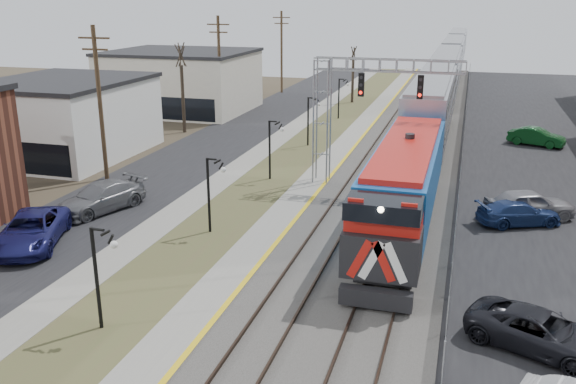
% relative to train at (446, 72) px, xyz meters
% --- Properties ---
extents(street_west, '(7.00, 120.00, 0.04)m').
position_rel_train_xyz_m(street_west, '(-17.00, -32.79, -2.92)').
color(street_west, black).
rests_on(street_west, ground).
extents(sidewalk, '(2.00, 120.00, 0.08)m').
position_rel_train_xyz_m(sidewalk, '(-12.50, -32.79, -2.90)').
color(sidewalk, gray).
rests_on(sidewalk, ground).
extents(grass_median, '(4.00, 120.00, 0.06)m').
position_rel_train_xyz_m(grass_median, '(-9.50, -32.79, -2.91)').
color(grass_median, '#4A512B').
rests_on(grass_median, ground).
extents(platform, '(2.00, 120.00, 0.24)m').
position_rel_train_xyz_m(platform, '(-6.50, -32.79, -2.82)').
color(platform, gray).
rests_on(platform, ground).
extents(ballast_bed, '(8.00, 120.00, 0.20)m').
position_rel_train_xyz_m(ballast_bed, '(-1.50, -32.79, -2.84)').
color(ballast_bed, '#595651').
rests_on(ballast_bed, ground).
extents(platform_edge, '(0.24, 120.00, 0.01)m').
position_rel_train_xyz_m(platform_edge, '(-5.62, -32.79, -2.69)').
color(platform_edge, gold).
rests_on(platform_edge, platform).
extents(track_near, '(1.58, 120.00, 0.15)m').
position_rel_train_xyz_m(track_near, '(-3.50, -32.79, -2.66)').
color(track_near, '#2D2119').
rests_on(track_near, ballast_bed).
extents(track_far, '(1.58, 120.00, 0.15)m').
position_rel_train_xyz_m(track_far, '(-0.00, -32.79, -2.66)').
color(track_far, '#2D2119').
rests_on(track_far, ballast_bed).
extents(train, '(3.00, 108.65, 5.33)m').
position_rel_train_xyz_m(train, '(0.00, 0.00, 0.00)').
color(train, '#1454A3').
rests_on(train, ground).
extents(signal_gantry, '(9.00, 1.07, 8.15)m').
position_rel_train_xyz_m(signal_gantry, '(-4.28, -39.80, 2.65)').
color(signal_gantry, gray).
rests_on(signal_gantry, ground).
extents(lampposts, '(0.14, 62.14, 4.00)m').
position_rel_train_xyz_m(lampposts, '(-9.50, -49.50, -0.94)').
color(lampposts, black).
rests_on(lampposts, ground).
extents(utility_poles, '(0.28, 80.28, 10.00)m').
position_rel_train_xyz_m(utility_poles, '(-20.00, -42.79, 2.06)').
color(utility_poles, '#4C3823').
rests_on(utility_poles, ground).
extents(fence, '(0.04, 120.00, 1.60)m').
position_rel_train_xyz_m(fence, '(2.70, -32.79, -2.14)').
color(fence, gray).
rests_on(fence, ground).
extents(buildings_west, '(14.00, 67.00, 7.00)m').
position_rel_train_xyz_m(buildings_west, '(-26.50, -43.58, 0.07)').
color(buildings_west, beige).
rests_on(buildings_west, ground).
extents(bare_trees, '(12.30, 42.30, 5.95)m').
position_rel_train_xyz_m(bare_trees, '(-18.16, -28.88, -0.24)').
color(bare_trees, '#382D23').
rests_on(bare_trees, ground).
extents(car_lot_c, '(5.41, 3.97, 1.37)m').
position_rel_train_xyz_m(car_lot_c, '(5.79, -56.75, -2.26)').
color(car_lot_c, black).
rests_on(car_lot_c, ground).
extents(car_lot_d, '(4.80, 3.51, 1.29)m').
position_rel_train_xyz_m(car_lot_d, '(5.86, -44.10, -2.29)').
color(car_lot_d, navy).
rests_on(car_lot_d, ground).
extents(car_lot_e, '(5.21, 3.75, 1.65)m').
position_rel_train_xyz_m(car_lot_e, '(6.45, -43.00, -2.11)').
color(car_lot_e, gray).
rests_on(car_lot_e, ground).
extents(car_lot_f, '(4.63, 2.82, 1.44)m').
position_rel_train_xyz_m(car_lot_f, '(8.38, -24.49, -2.22)').
color(car_lot_f, '#0C4018').
rests_on(car_lot_f, ground).
extents(car_street_a, '(4.58, 6.29, 1.59)m').
position_rel_train_xyz_m(car_street_a, '(-17.10, -53.91, -2.14)').
color(car_street_a, navy).
rests_on(car_street_a, ground).
extents(car_street_b, '(3.92, 5.88, 1.58)m').
position_rel_train_xyz_m(car_street_b, '(-16.73, -48.47, -2.15)').
color(car_street_b, slate).
rests_on(car_street_b, ground).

